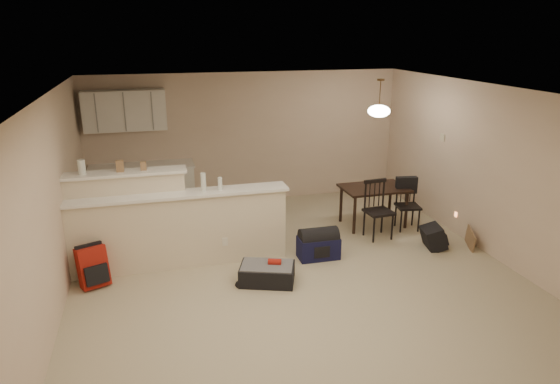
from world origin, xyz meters
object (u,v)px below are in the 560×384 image
object	(u,v)px
dining_table	(374,192)
red_backpack	(93,267)
suitcase	(267,274)
black_daypack	(433,237)
pendant_lamp	(379,110)
navy_duffel	(318,248)
dining_chair_near	(379,210)
dining_chair_far	(408,205)

from	to	relation	value
dining_table	red_backpack	world-z (taller)	dining_table
suitcase	black_daypack	size ratio (longest dim) A/B	1.84
pendant_lamp	black_daypack	bearing A→B (deg)	-66.71
pendant_lamp	navy_duffel	bearing A→B (deg)	-142.87
black_daypack	red_backpack	bearing A→B (deg)	101.01
navy_duffel	pendant_lamp	bearing A→B (deg)	37.71
dining_table	pendant_lamp	world-z (taller)	pendant_lamp
pendant_lamp	dining_chair_near	xyz separation A→B (m)	(-0.16, -0.55, -1.52)
dining_table	suitcase	bearing A→B (deg)	-146.00
dining_table	dining_chair_near	size ratio (longest dim) A/B	1.17
pendant_lamp	dining_chair_far	size ratio (longest dim) A/B	0.72
suitcase	black_daypack	distance (m)	2.79
dining_chair_near	black_daypack	size ratio (longest dim) A/B	2.43
dining_table	red_backpack	size ratio (longest dim) A/B	2.05
red_backpack	black_daypack	world-z (taller)	red_backpack
dining_table	black_daypack	distance (m)	1.32
dining_table	suitcase	distance (m)	2.79
pendant_lamp	dining_chair_far	xyz separation A→B (m)	(0.48, -0.33, -1.56)
dining_table	dining_chair_far	xyz separation A→B (m)	(0.48, -0.33, -0.17)
suitcase	navy_duffel	xyz separation A→B (m)	(0.91, 0.54, 0.04)
navy_duffel	dining_chair_far	bearing A→B (deg)	21.29
pendant_lamp	dining_chair_far	bearing A→B (deg)	-34.67
dining_table	navy_duffel	world-z (taller)	dining_table
dining_table	dining_chair_near	distance (m)	0.58
dining_table	navy_duffel	distance (m)	1.75
red_backpack	black_daypack	distance (m)	4.99
pendant_lamp	black_daypack	xyz separation A→B (m)	(0.49, -1.14, -1.82)
pendant_lamp	navy_duffel	world-z (taller)	pendant_lamp
dining_chair_far	black_daypack	distance (m)	0.85
dining_chair_near	pendant_lamp	bearing A→B (deg)	68.54
dining_chair_near	navy_duffel	world-z (taller)	dining_chair_near
suitcase	navy_duffel	world-z (taller)	navy_duffel
suitcase	black_daypack	xyz separation A→B (m)	(2.75, 0.42, 0.05)
dining_chair_far	navy_duffel	xyz separation A→B (m)	(-1.83, -0.69, -0.27)
dining_chair_near	dining_chair_far	size ratio (longest dim) A/B	1.10
dining_chair_far	red_backpack	bearing A→B (deg)	-162.65
pendant_lamp	black_daypack	distance (m)	2.20
dining_chair_near	dining_chair_far	bearing A→B (deg)	13.68
dining_table	dining_chair_near	world-z (taller)	dining_chair_near
pendant_lamp	black_daypack	world-z (taller)	pendant_lamp
red_backpack	black_daypack	xyz separation A→B (m)	(4.99, -0.10, -0.10)
dining_table	navy_duffel	size ratio (longest dim) A/B	1.85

